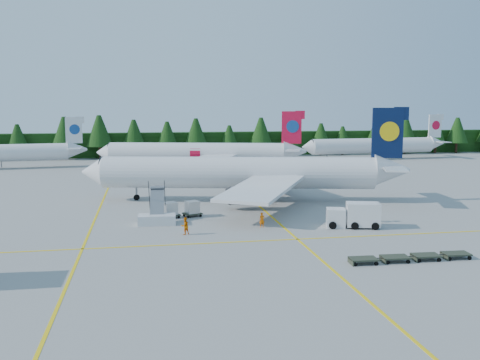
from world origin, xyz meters
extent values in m
plane|color=gray|center=(0.00, 0.00, 0.00)|extent=(320.00, 320.00, 0.00)
cube|color=yellow|center=(-14.00, 20.00, 0.01)|extent=(0.25, 120.00, 0.01)
cube|color=yellow|center=(6.00, 20.00, 0.01)|extent=(0.25, 120.00, 0.01)
cube|color=yellow|center=(0.00, -6.00, 0.01)|extent=(80.00, 0.25, 0.01)
cube|color=black|center=(0.00, 82.00, 3.00)|extent=(220.00, 4.00, 6.00)
cylinder|color=silver|center=(3.97, 15.68, 3.84)|extent=(36.34, 11.75, 4.26)
cone|color=silver|center=(-15.22, 19.78, 3.84)|extent=(3.81, 4.79, 4.26)
cube|color=#071435|center=(23.26, 11.56, 9.17)|extent=(4.04, 1.21, 6.61)
cube|color=silver|center=(8.99, 23.88, 3.20)|extent=(8.02, 16.56, 1.21)
cylinder|color=slate|center=(6.30, 21.51, 1.71)|extent=(4.01, 2.95, 2.24)
cube|color=silver|center=(5.20, 6.15, 3.20)|extent=(13.55, 17.04, 1.21)
cylinder|color=slate|center=(3.72, 9.41, 1.71)|extent=(4.01, 2.95, 2.24)
cylinder|color=slate|center=(-9.50, 18.56, 0.91)|extent=(0.26, 0.26, 1.81)
cylinder|color=silver|center=(1.66, 49.42, 3.59)|extent=(33.92, 11.66, 3.99)
cone|color=silver|center=(-16.20, 53.63, 3.59)|extent=(3.63, 4.52, 3.99)
cube|color=red|center=(19.62, 45.18, 8.58)|extent=(3.77, 1.21, 6.18)
cube|color=silver|center=(6.52, 56.98, 2.99)|extent=(7.20, 15.40, 1.13)
cylinder|color=slate|center=(3.96, 54.82, 1.60)|extent=(3.78, 2.82, 2.09)
cube|color=silver|center=(2.63, 40.48, 2.99)|extent=(12.88, 15.89, 1.13)
cylinder|color=slate|center=(1.31, 43.56, 1.60)|extent=(3.78, 2.82, 2.09)
cylinder|color=slate|center=(-10.88, 52.37, 0.85)|extent=(0.24, 0.24, 1.70)
cube|color=silver|center=(-22.80, 62.37, 7.62)|extent=(3.38, 0.73, 5.49)
cylinder|color=silver|center=(45.21, 65.02, 3.26)|extent=(30.98, 6.24, 3.62)
cone|color=silver|center=(28.61, 63.60, 3.26)|extent=(2.84, 3.83, 3.62)
cube|color=silver|center=(61.90, 66.46, 7.79)|extent=(3.46, 0.61, 5.61)
cylinder|color=slate|center=(33.55, 64.02, 0.72)|extent=(0.22, 0.22, 1.45)
cube|color=silver|center=(-7.14, 2.99, 0.52)|extent=(4.11, 2.31, 1.05)
cube|color=slate|center=(-7.04, 4.89, 2.19)|extent=(1.73, 3.88, 2.83)
cube|color=slate|center=(-6.93, 6.80, 3.48)|extent=(1.78, 1.23, 0.11)
cube|color=silver|center=(11.43, -1.68, 0.99)|extent=(2.31, 2.31, 1.99)
cube|color=black|center=(11.43, -1.68, 1.47)|extent=(2.02, 2.15, 0.85)
cube|color=silver|center=(14.17, -2.41, 1.42)|extent=(3.82, 2.89, 2.46)
cube|color=#333929|center=(9.02, -14.68, 0.41)|extent=(2.28, 1.50, 0.13)
cube|color=#333929|center=(11.79, -14.65, 0.41)|extent=(2.28, 1.50, 0.13)
cube|color=#333929|center=(14.56, -14.62, 0.41)|extent=(2.28, 1.50, 0.13)
cube|color=#333929|center=(17.33, -14.58, 0.41)|extent=(2.28, 1.50, 0.13)
cube|color=#333929|center=(-5.54, 6.08, 0.36)|extent=(2.35, 2.06, 0.13)
cube|color=#B6B9BB|center=(-5.54, 6.08, 1.12)|extent=(1.74, 1.71, 1.39)
cube|color=#333929|center=(-3.01, 6.42, 0.36)|extent=(2.35, 2.06, 0.13)
cube|color=#B6B9BB|center=(-3.01, 6.42, 1.12)|extent=(1.74, 1.71, 1.39)
imported|color=#FF6A05|center=(3.75, -0.38, 0.78)|extent=(0.58, 0.39, 1.57)
imported|color=#E26704|center=(-4.50, -2.16, 0.87)|extent=(1.05, 0.98, 1.74)
imported|color=orange|center=(16.52, -0.06, 0.90)|extent=(0.54, 0.76, 1.79)
camera|label=1|loc=(-8.28, -54.31, 12.76)|focal=40.00mm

